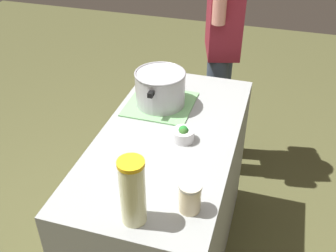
% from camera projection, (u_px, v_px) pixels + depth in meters
% --- Properties ---
extents(counter_slab, '(1.26, 0.63, 0.92)m').
position_uv_depth(counter_slab, '(168.00, 204.00, 2.13)').
color(counter_slab, '#939796').
rests_on(counter_slab, ground_plane).
extents(dish_cloth, '(0.34, 0.34, 0.01)m').
position_uv_depth(dish_cloth, '(160.00, 104.00, 2.09)').
color(dish_cloth, '#77B773').
rests_on(dish_cloth, counter_slab).
extents(cooking_pot, '(0.33, 0.26, 0.18)m').
position_uv_depth(cooking_pot, '(160.00, 88.00, 2.04)').
color(cooking_pot, '#B7B7BC').
rests_on(cooking_pot, dish_cloth).
extents(lemonade_pitcher, '(0.09, 0.09, 0.27)m').
position_uv_depth(lemonade_pitcher, '(133.00, 192.00, 1.37)').
color(lemonade_pitcher, beige).
rests_on(lemonade_pitcher, counter_slab).
extents(mason_jar, '(0.09, 0.09, 0.12)m').
position_uv_depth(mason_jar, '(190.00, 197.00, 1.45)').
color(mason_jar, beige).
rests_on(mason_jar, counter_slab).
extents(broccoli_bowl_front, '(0.10, 0.10, 0.08)m').
position_uv_depth(broccoli_bowl_front, '(183.00, 134.00, 1.82)').
color(broccoli_bowl_front, silver).
rests_on(broccoli_bowl_front, counter_slab).
extents(broccoli_bowl_center, '(0.12, 0.12, 0.09)m').
position_uv_depth(broccoli_bowl_center, '(168.00, 74.00, 2.30)').
color(broccoli_bowl_center, silver).
rests_on(broccoli_bowl_center, counter_slab).
extents(person_cook, '(0.50, 0.28, 1.68)m').
position_uv_depth(person_cook, '(222.00, 50.00, 2.64)').
color(person_cook, '#3B475A').
rests_on(person_cook, ground_plane).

